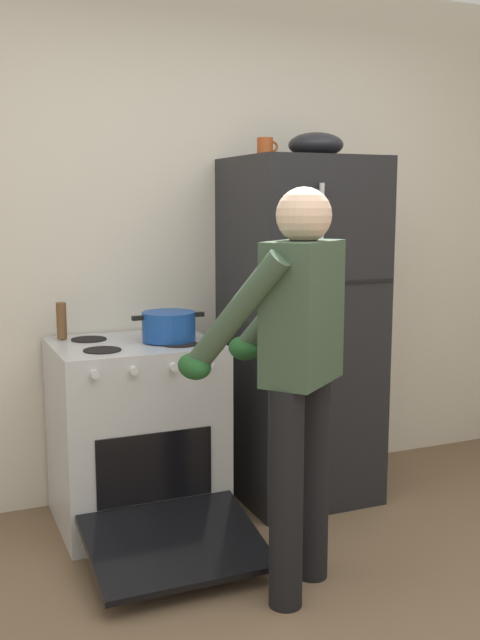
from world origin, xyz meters
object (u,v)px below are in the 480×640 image
object	(u,v)px
red_pot	(169,326)
refrigerator	(299,330)
coffee_mug	(265,147)
mixing_bowl	(316,145)
pepper_mill	(61,321)
person_cook	(294,357)
stove_range	(137,434)

from	to	relation	value
red_pot	refrigerator	bearing A→B (deg)	3.91
coffee_mug	mixing_bowl	distance (m)	0.26
coffee_mug	pepper_mill	size ratio (longest dim) A/B	0.64
refrigerator	red_pot	world-z (taller)	refrigerator
red_pot	coffee_mug	world-z (taller)	coffee_mug
coffee_mug	mixing_bowl	size ratio (longest dim) A/B	0.40
refrigerator	coffee_mug	distance (m)	0.95
pepper_mill	mixing_bowl	xyz separation A→B (m)	(1.27, -0.20, 0.85)
coffee_mug	pepper_mill	xyz separation A→B (m)	(-1.01, 0.15, -0.83)
person_cook	mixing_bowl	world-z (taller)	mixing_bowl
stove_range	refrigerator	bearing A→B (deg)	1.12
stove_range	mixing_bowl	world-z (taller)	mixing_bowl
red_pot	coffee_mug	distance (m)	1.02
stove_range	mixing_bowl	xyz separation A→B (m)	(0.97, 0.02, 1.39)
coffee_mug	person_cook	bearing A→B (deg)	-108.50
refrigerator	red_pot	bearing A→B (deg)	-176.09
red_pot	pepper_mill	distance (m)	0.52
mixing_bowl	red_pot	bearing A→B (deg)	-176.46
stove_range	red_pot	distance (m)	0.55
person_cook	mixing_bowl	distance (m)	1.38
red_pot	mixing_bowl	distance (m)	1.19
pepper_mill	mixing_bowl	distance (m)	1.54
coffee_mug	pepper_mill	distance (m)	1.32
coffee_mug	pepper_mill	bearing A→B (deg)	171.55
coffee_mug	refrigerator	bearing A→B (deg)	-15.83
refrigerator	person_cook	distance (m)	1.03
refrigerator	pepper_mill	distance (m)	1.21
person_cook	pepper_mill	size ratio (longest dim) A/B	9.12
person_cook	mixing_bowl	bearing A→B (deg)	57.35
person_cook	coffee_mug	world-z (taller)	coffee_mug
person_cook	pepper_mill	world-z (taller)	person_cook
stove_range	coffee_mug	size ratio (longest dim) A/B	10.69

